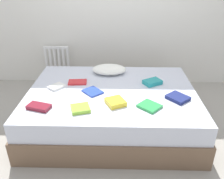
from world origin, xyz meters
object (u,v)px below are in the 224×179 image
bed (112,108)px  textbook_blue (93,92)px  radiator (57,62)px  textbook_teal (152,82)px  textbook_red (78,82)px  pillow (109,69)px  textbook_white (57,87)px  textbook_lime (80,108)px  textbook_maroon (39,107)px  textbook_yellow (115,102)px  textbook_green (149,106)px  textbook_navy (178,98)px

bed → textbook_blue: textbook_blue is taller
textbook_blue → radiator: bearing=168.0°
textbook_teal → textbook_red: (-0.93, 0.01, -0.02)m
radiator → pillow: 1.15m
textbook_white → textbook_lime: bearing=-103.9°
textbook_blue → textbook_maroon: 0.63m
textbook_white → textbook_red: bearing=-18.7°
pillow → bed: bearing=-84.2°
radiator → pillow: (0.89, -0.70, 0.17)m
textbook_yellow → textbook_green: bearing=-34.3°
textbook_green → textbook_white: 1.14m
radiator → textbook_red: 1.15m
textbook_red → textbook_teal: bearing=-4.7°
textbook_lime → pillow: bearing=58.1°
pillow → textbook_maroon: 1.16m
bed → textbook_navy: bearing=-15.3°
bed → textbook_maroon: 0.90m
textbook_yellow → textbook_navy: (0.68, 0.13, -0.01)m
textbook_yellow → textbook_navy: size_ratio=0.87×
textbook_navy → textbook_yellow: bearing=-120.6°
textbook_red → radiator: bearing=112.1°
textbook_white → textbook_lime: size_ratio=0.98×
textbook_green → textbook_navy: bearing=71.2°
textbook_green → textbook_lime: size_ratio=1.12×
bed → textbook_navy: textbook_navy is taller
pillow → textbook_navy: (0.78, -0.70, -0.04)m
textbook_maroon → textbook_navy: size_ratio=1.08×
pillow → textbook_lime: pillow is taller
textbook_maroon → textbook_teal: bearing=42.7°
textbook_navy → textbook_teal: bearing=170.7°
textbook_green → textbook_white: bearing=-158.8°
pillow → textbook_teal: 0.64m
textbook_teal → textbook_red: textbook_teal is taller
textbook_green → textbook_navy: size_ratio=0.96×
textbook_lime → radiator: bearing=94.2°
radiator → textbook_navy: size_ratio=2.49×
radiator → pillow: radiator is taller
pillow → textbook_blue: bearing=-106.7°
textbook_yellow → textbook_teal: size_ratio=0.89×
textbook_red → bed: bearing=-26.8°
radiator → textbook_lime: radiator is taller
textbook_white → textbook_blue: bearing=-63.7°
textbook_red → textbook_yellow: bearing=-50.6°
textbook_teal → textbook_navy: size_ratio=0.98×
textbook_navy → textbook_lime: size_ratio=1.17×
textbook_blue → textbook_navy: bearing=40.5°
bed → textbook_green: 0.61m
radiator → textbook_blue: (0.72, -1.27, 0.13)m
textbook_blue → textbook_maroon: (-0.51, -0.36, 0.01)m
radiator → textbook_maroon: 1.65m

